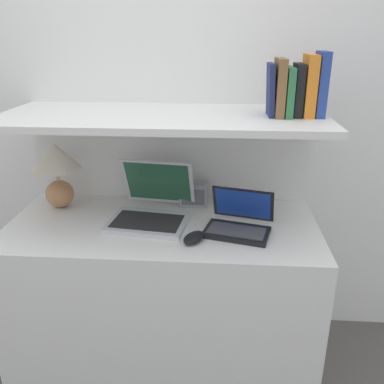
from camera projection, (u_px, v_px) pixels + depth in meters
wall_back at (171, 106)px, 1.96m from camera, size 6.00×0.05×2.40m
desk at (164, 295)px, 1.92m from camera, size 1.36×0.62×0.75m
back_riser at (172, 223)px, 2.14m from camera, size 1.36×0.04×1.19m
shelf at (162, 117)px, 1.68m from camera, size 1.36×0.56×0.03m
table_lamp at (56, 166)px, 1.88m from camera, size 0.23×0.23×0.31m
laptop_large at (152, 208)px, 1.81m from camera, size 0.37×0.39×0.25m
laptop_small at (239, 222)px, 1.70m from camera, size 0.31×0.28×0.17m
computer_mouse at (194, 238)px, 1.62m from camera, size 0.11×0.13×0.04m
router_box at (194, 194)px, 1.96m from camera, size 0.14×0.09×0.11m
book_blue at (320, 85)px, 1.59m from camera, size 0.04×0.13×0.25m
book_orange at (309, 86)px, 1.59m from camera, size 0.04×0.14×0.24m
book_black at (298, 90)px, 1.60m from camera, size 0.03×0.13×0.20m
book_green at (288, 92)px, 1.61m from camera, size 0.03×0.17×0.19m
book_brown at (279, 88)px, 1.60m from camera, size 0.03×0.16×0.22m
book_navy at (271, 90)px, 1.61m from camera, size 0.03×0.14×0.20m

